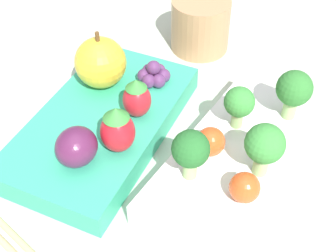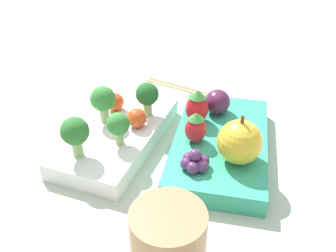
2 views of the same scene
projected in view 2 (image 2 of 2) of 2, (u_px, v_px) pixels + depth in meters
The scene contains 16 objects.
ground_plane at pixel (166, 146), 0.53m from camera, with size 4.00×4.00×0.00m, color #ADB7A3.
bento_box_savoury at pixel (118, 135), 0.53m from camera, with size 0.22×0.12×0.03m.
bento_box_fruit at pixel (220, 145), 0.51m from camera, with size 0.23×0.14×0.03m.
broccoli_floret_0 at pixel (118, 125), 0.47m from camera, with size 0.03×0.03×0.05m.
broccoli_floret_1 at pixel (103, 100), 0.52m from camera, with size 0.04×0.04×0.05m.
broccoli_floret_2 at pixel (147, 95), 0.53m from camera, with size 0.03×0.03×0.05m.
broccoli_floret_3 at pixel (75, 133), 0.45m from camera, with size 0.04×0.04×0.05m.
cherry_tomato_0 at pixel (115, 102), 0.56m from camera, with size 0.03×0.03×0.03m.
cherry_tomato_1 at pixel (137, 118), 0.52m from camera, with size 0.03×0.03×0.03m.
apple at pixel (240, 142), 0.45m from camera, with size 0.05×0.05×0.06m.
strawberry_0 at pixel (196, 128), 0.48m from camera, with size 0.03×0.03×0.04m.
strawberry_1 at pixel (197, 107), 0.52m from camera, with size 0.03×0.03×0.05m.
plum at pixel (217, 102), 0.54m from camera, with size 0.04×0.04×0.04m.
grape_cluster at pixel (195, 161), 0.44m from camera, with size 0.04×0.03×0.03m.
drinking_cup at pixel (168, 239), 0.35m from camera, with size 0.07×0.07×0.07m.
chopsticks_pair at pixel (199, 91), 0.66m from camera, with size 0.06×0.21×0.01m.
Camera 2 is at (-0.41, -0.13, 0.32)m, focal length 40.00 mm.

